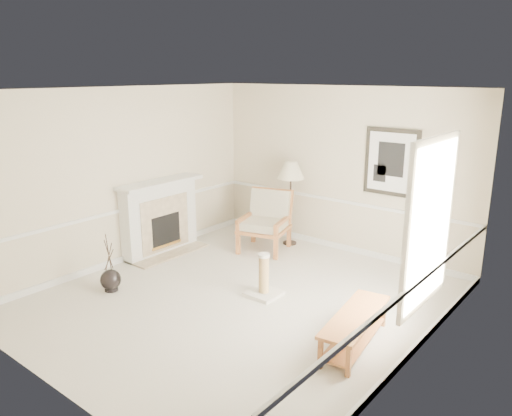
{
  "coord_description": "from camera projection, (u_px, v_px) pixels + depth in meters",
  "views": [
    {
      "loc": [
        4.26,
        -4.9,
        3.12
      ],
      "look_at": [
        -0.25,
        0.7,
        1.15
      ],
      "focal_mm": 35.0,
      "sensor_mm": 36.0,
      "label": 1
    }
  ],
  "objects": [
    {
      "name": "armchair",
      "position": [
        267.0,
        218.0,
        8.99
      ],
      "size": [
        1.01,
        1.05,
        1.07
      ],
      "rotation": [
        0.0,
        0.0,
        0.29
      ],
      "color": "#A36834",
      "rests_on": "ground"
    },
    {
      "name": "fireplace",
      "position": [
        160.0,
        217.0,
        8.78
      ],
      "size": [
        0.64,
        1.64,
        1.31
      ],
      "color": "white",
      "rests_on": "ground"
    },
    {
      "name": "floor_vase",
      "position": [
        111.0,
        280.0,
        7.32
      ],
      "size": [
        0.3,
        0.3,
        0.89
      ],
      "rotation": [
        0.0,
        0.0,
        -0.41
      ],
      "color": "black",
      "rests_on": "ground"
    },
    {
      "name": "floor_lamp",
      "position": [
        291.0,
        172.0,
        9.02
      ],
      "size": [
        0.63,
        0.63,
        1.56
      ],
      "rotation": [
        0.0,
        0.0,
        0.36
      ],
      "color": "black",
      "rests_on": "ground"
    },
    {
      "name": "ground",
      "position": [
        239.0,
        299.0,
        7.08
      ],
      "size": [
        5.5,
        5.5,
        0.0
      ],
      "primitive_type": "plane",
      "color": "silver",
      "rests_on": "ground"
    },
    {
      "name": "scratching_post",
      "position": [
        264.0,
        283.0,
        7.15
      ],
      "size": [
        0.45,
        0.45,
        0.64
      ],
      "rotation": [
        0.0,
        0.0,
        0.0
      ],
      "color": "white",
      "rests_on": "ground"
    },
    {
      "name": "room",
      "position": [
        249.0,
        170.0,
        6.57
      ],
      "size": [
        5.04,
        5.54,
        2.92
      ],
      "color": "beige",
      "rests_on": "ground"
    },
    {
      "name": "bench",
      "position": [
        355.0,
        325.0,
        5.82
      ],
      "size": [
        0.62,
        1.44,
        0.4
      ],
      "rotation": [
        0.0,
        0.0,
        0.15
      ],
      "color": "#A36834",
      "rests_on": "ground"
    }
  ]
}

